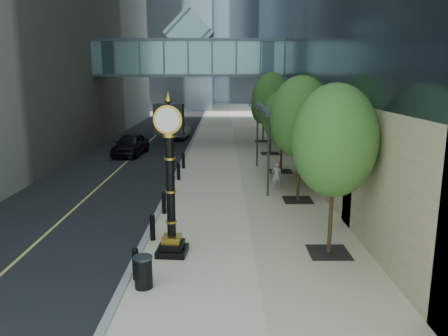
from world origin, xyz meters
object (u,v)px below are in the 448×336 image
at_px(car_near, 131,144).
at_px(street_clock, 171,189).
at_px(trash_bin, 143,273).
at_px(car_far, 179,131).
at_px(pedestrian, 277,176).

bearing_deg(car_near, street_clock, -69.13).
height_order(trash_bin, car_far, car_far).
bearing_deg(car_near, pedestrian, -41.36).
relative_size(street_clock, trash_bin, 5.96).
height_order(trash_bin, car_near, car_near).
distance_m(street_clock, trash_bin, 3.12).
xyz_separation_m(trash_bin, pedestrian, (5.17, 11.06, 0.31)).
xyz_separation_m(street_clock, trash_bin, (-0.55, -2.43, -1.88)).
height_order(pedestrian, car_far, pedestrian).
distance_m(pedestrian, car_near, 14.57).
bearing_deg(car_near, car_far, 77.56).
relative_size(street_clock, car_near, 1.08).
xyz_separation_m(street_clock, car_far, (-2.58, 28.16, -1.60)).
relative_size(pedestrian, car_far, 0.33).
relative_size(street_clock, car_far, 1.15).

